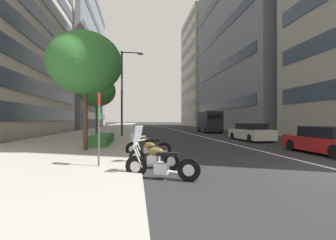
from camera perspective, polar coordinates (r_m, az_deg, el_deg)
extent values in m
cube|color=#A39E93|center=(36.57, -14.80, -2.54)|extent=(160.00, 8.84, 0.15)
cube|color=silver|center=(41.85, 1.02, -2.33)|extent=(110.00, 0.16, 0.01)
cylinder|color=black|center=(6.76, -8.04, -11.48)|extent=(0.38, 0.62, 0.63)
cylinder|color=silver|center=(6.76, -8.04, -11.48)|extent=(0.25, 0.34, 0.31)
cylinder|color=black|center=(6.27, 5.30, -12.39)|extent=(0.38, 0.62, 0.63)
cylinder|color=silver|center=(6.27, 5.30, -12.39)|extent=(0.25, 0.34, 0.31)
cube|color=silver|center=(6.48, -1.64, -12.13)|extent=(0.40, 0.45, 0.28)
cube|color=black|center=(6.35, -0.08, -8.57)|extent=(0.47, 0.67, 0.10)
ellipsoid|color=brown|center=(6.45, -3.08, -7.89)|extent=(0.41, 0.52, 0.24)
cylinder|color=silver|center=(6.61, -7.67, -9.05)|extent=(0.18, 0.30, 0.64)
cylinder|color=silver|center=(6.74, -7.16, -8.88)|extent=(0.18, 0.30, 0.64)
cylinder|color=silver|center=(6.59, -6.78, -5.10)|extent=(0.56, 0.29, 0.04)
sphere|color=silver|center=(6.67, -8.20, -6.07)|extent=(0.14, 0.14, 0.14)
cube|color=#B2BCC6|center=(6.62, -7.57, -3.52)|extent=(0.45, 0.30, 0.44)
cylinder|color=silver|center=(6.55, 1.15, -12.98)|extent=(0.38, 0.66, 0.16)
cylinder|color=black|center=(8.38, -7.88, -9.32)|extent=(0.47, 0.56, 0.61)
cylinder|color=silver|center=(8.38, -7.88, -9.32)|extent=(0.29, 0.32, 0.31)
cylinder|color=black|center=(7.59, 1.06, -10.29)|extent=(0.47, 0.56, 0.61)
cylinder|color=silver|center=(7.59, 1.06, -10.29)|extent=(0.29, 0.32, 0.31)
cube|color=silver|center=(7.96, -3.64, -9.92)|extent=(0.44, 0.46, 0.28)
cube|color=black|center=(7.81, -2.53, -7.04)|extent=(0.57, 0.64, 0.10)
ellipsoid|color=brown|center=(7.99, -4.67, -6.44)|extent=(0.47, 0.51, 0.24)
cylinder|color=silver|center=(8.23, -7.74, -7.34)|extent=(0.23, 0.28, 0.64)
cylinder|color=silver|center=(8.34, -7.15, -7.24)|extent=(0.23, 0.28, 0.64)
cylinder|color=silver|center=(8.19, -6.99, -4.18)|extent=(0.50, 0.40, 0.04)
sphere|color=silver|center=(8.31, -7.99, -4.95)|extent=(0.14, 0.14, 0.14)
cube|color=#B2BCC6|center=(8.24, -7.55, -2.90)|extent=(0.42, 0.37, 0.44)
cylinder|color=silver|center=(7.95, -1.36, -10.72)|extent=(0.49, 0.60, 0.16)
cylinder|color=black|center=(10.64, -8.89, -7.25)|extent=(0.28, 0.65, 0.65)
cylinder|color=silver|center=(10.64, -8.89, -7.25)|extent=(0.21, 0.34, 0.32)
cylinder|color=black|center=(10.36, -0.99, -7.45)|extent=(0.28, 0.65, 0.65)
cylinder|color=silver|center=(10.36, -0.99, -7.45)|extent=(0.21, 0.34, 0.32)
cube|color=silver|center=(10.48, -5.00, -7.45)|extent=(0.35, 0.43, 0.28)
cube|color=black|center=(10.40, -4.02, -5.20)|extent=(0.37, 0.67, 0.10)
ellipsoid|color=brown|center=(10.46, -5.91, -4.84)|extent=(0.35, 0.51, 0.24)
cylinder|color=silver|center=(10.52, -8.57, -5.66)|extent=(0.12, 0.32, 0.64)
cylinder|color=silver|center=(10.65, -8.38, -5.59)|extent=(0.12, 0.32, 0.64)
cylinder|color=silver|center=(10.53, -8.05, -3.17)|extent=(0.59, 0.18, 0.04)
sphere|color=silver|center=(10.58, -9.00, -3.81)|extent=(0.14, 0.14, 0.14)
cube|color=#B2BCC6|center=(10.55, -8.58, -2.19)|extent=(0.46, 0.23, 0.44)
cylinder|color=silver|center=(10.58, -3.35, -8.00)|extent=(0.26, 0.69, 0.16)
cube|color=maroon|center=(13.54, 35.02, -4.97)|extent=(4.22, 1.90, 0.69)
cube|color=black|center=(13.38, 35.48, -2.46)|extent=(2.21, 1.73, 0.51)
cylinder|color=black|center=(14.09, 28.64, -5.53)|extent=(0.62, 0.23, 0.62)
cylinder|color=black|center=(15.14, 33.84, -5.15)|extent=(0.62, 0.23, 0.62)
cylinder|color=black|center=(11.97, 36.53, -6.49)|extent=(0.62, 0.23, 0.62)
cube|color=beige|center=(19.67, 20.05, -3.31)|extent=(4.46, 1.90, 0.78)
cube|color=black|center=(19.57, 20.16, -1.50)|extent=(2.27, 1.72, 0.47)
cylinder|color=black|center=(20.61, 16.03, -3.80)|extent=(0.62, 0.23, 0.62)
cylinder|color=black|center=(21.36, 20.10, -3.67)|extent=(0.62, 0.23, 0.62)
cylinder|color=black|center=(18.01, 19.99, -4.34)|extent=(0.62, 0.23, 0.62)
cylinder|color=black|center=(18.87, 24.44, -4.15)|extent=(0.62, 0.23, 0.62)
cube|color=black|center=(31.04, 10.33, -0.35)|extent=(5.23, 2.27, 2.56)
cube|color=black|center=(28.59, 11.80, 0.76)|extent=(0.10, 1.77, 0.56)
cylinder|color=black|center=(32.50, 7.83, -2.35)|extent=(0.73, 0.28, 0.72)
cylinder|color=black|center=(33.02, 11.04, -2.32)|extent=(0.73, 0.28, 0.72)
cylinder|color=black|center=(29.11, 9.51, -2.62)|extent=(0.73, 0.28, 0.72)
cylinder|color=black|center=(29.69, 13.07, -2.57)|extent=(0.73, 0.28, 0.72)
cylinder|color=#47494C|center=(7.76, -17.03, -2.20)|extent=(0.06, 0.06, 2.43)
cube|color=red|center=(7.79, -16.92, 4.91)|extent=(0.32, 0.02, 0.40)
cube|color=#1E8C33|center=(7.76, -16.92, 1.60)|extent=(0.32, 0.02, 0.40)
cylinder|color=#232326|center=(22.29, -11.54, 6.54)|extent=(0.18, 0.18, 8.14)
cylinder|color=#232326|center=(23.05, -9.24, 16.40)|extent=(0.10, 1.78, 0.10)
ellipsoid|color=slate|center=(23.03, -6.93, 16.21)|extent=(0.44, 0.60, 0.20)
cube|color=gold|center=(22.05, -11.60, 8.74)|extent=(0.56, 0.03, 1.10)
cube|color=gold|center=(22.74, -11.49, 8.47)|extent=(0.56, 0.03, 1.10)
cube|color=#337033|center=(15.43, -16.27, -4.61)|extent=(4.86, 1.10, 0.56)
cylinder|color=#473323|center=(12.17, -20.06, -0.04)|extent=(0.22, 0.22, 3.02)
ellipsoid|color=#2D6B2D|center=(12.51, -20.06, 13.28)|extent=(3.66, 3.66, 3.11)
cylinder|color=#473323|center=(19.78, -17.48, -0.37)|extent=(0.22, 0.22, 2.80)
ellipsoid|color=#2D6B2D|center=(19.93, -17.48, 7.00)|extent=(3.08, 3.08, 2.62)
cube|color=#232D3D|center=(42.06, 12.92, 3.63)|extent=(25.09, 0.08, 1.50)
cube|color=#232D3D|center=(43.01, 12.92, 12.57)|extent=(25.09, 0.08, 1.50)
cube|color=#232D3D|center=(44.96, 12.92, 20.93)|extent=(25.09, 0.08, 1.50)
cube|color=beige|center=(70.66, 10.92, 11.74)|extent=(18.27, 14.93, 32.23)
cube|color=#2D3842|center=(67.09, 4.86, 0.72)|extent=(16.45, 0.08, 1.50)
cube|color=#2D3842|center=(67.27, 4.86, 4.09)|extent=(16.45, 0.08, 1.50)
cube|color=#2D3842|center=(67.67, 4.85, 7.44)|extent=(16.45, 0.08, 1.50)
cube|color=#2D3842|center=(68.30, 4.85, 10.73)|extent=(16.45, 0.08, 1.50)
cube|color=#2D3842|center=(69.15, 4.85, 13.96)|extent=(16.45, 0.08, 1.50)
cube|color=#2D3842|center=(70.22, 4.85, 17.09)|extent=(16.45, 0.08, 1.50)
cube|color=#2D3842|center=(71.49, 4.85, 20.13)|extent=(16.45, 0.08, 1.50)
cube|color=#2D3842|center=(72.95, 4.85, 23.05)|extent=(16.45, 0.08, 1.50)
cube|color=#384756|center=(25.92, -29.93, 1.43)|extent=(25.08, 0.08, 1.50)
cube|color=#384756|center=(26.10, -29.93, 6.92)|extent=(25.08, 0.08, 1.50)
cube|color=#384756|center=(26.52, -29.93, 12.29)|extent=(25.08, 0.08, 1.50)
cube|color=#384756|center=(27.17, -29.92, 17.45)|extent=(25.08, 0.08, 1.50)
cube|color=#384756|center=(28.02, -29.92, 22.33)|extent=(25.08, 0.08, 1.50)
cube|color=gray|center=(62.74, -25.32, 13.64)|extent=(33.04, 16.72, 33.04)
cube|color=#2D3842|center=(59.03, -17.52, 0.89)|extent=(29.73, 0.08, 1.50)
cube|color=#2D3842|center=(59.39, -17.52, 6.38)|extent=(29.73, 0.08, 1.50)
cube|color=#2D3842|center=(60.30, -17.51, 11.76)|extent=(29.73, 0.08, 1.50)
cube|color=#2D3842|center=(61.71, -17.51, 16.93)|extent=(29.73, 0.08, 1.50)
cube|color=#2D3842|center=(63.61, -17.51, 21.83)|extent=(29.73, 0.08, 1.50)
cube|color=#2D3842|center=(65.94, -17.51, 26.42)|extent=(29.73, 0.08, 1.50)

